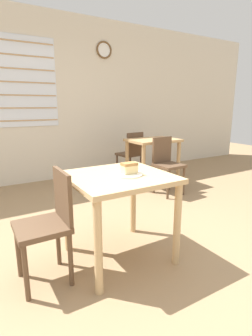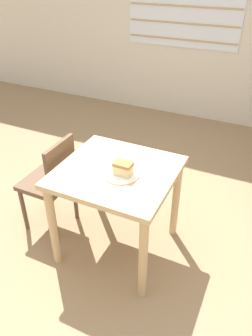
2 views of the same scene
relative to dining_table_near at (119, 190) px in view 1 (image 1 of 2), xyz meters
name	(u,v)px [view 1 (image 1 of 2)]	position (x,y,z in m)	size (l,w,h in m)	color
ground_plane	(130,271)	(-0.04, -0.23, -0.62)	(14.00, 14.00, 0.00)	#997A56
wall_back	(34,99)	(-0.04, 2.80, 0.79)	(10.00, 0.09, 2.80)	beige
dining_table_near	(119,190)	(0.00, 0.00, 0.00)	(0.81, 0.78, 0.75)	tan
dining_table_far	(153,149)	(1.54, 1.62, -0.01)	(0.80, 0.58, 0.77)	tan
chair_near_window	(49,222)	(-0.59, 0.00, -0.15)	(0.37, 0.37, 0.85)	brown
chair_far_corner	(167,163)	(1.44, 1.14, -0.15)	(0.39, 0.39, 0.85)	brown
chair_far_opposite	(131,153)	(1.41, 2.09, -0.15)	(0.41, 0.41, 0.85)	brown
plate	(128,174)	(0.06, -0.04, 0.13)	(0.25, 0.25, 0.01)	white
cake_slice	(129,168)	(0.07, -0.04, 0.19)	(0.12, 0.08, 0.09)	#E5CC89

